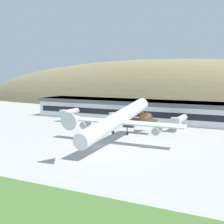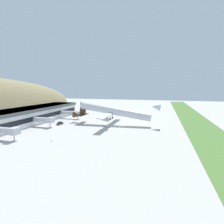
# 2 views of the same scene
# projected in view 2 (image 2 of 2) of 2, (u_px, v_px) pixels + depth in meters

# --- Properties ---
(ground_plane) EXTENTS (412.38, 412.38, 0.00)m
(ground_plane) POSITION_uv_depth(u_px,v_px,m) (120.00, 126.00, 98.58)
(ground_plane) COLOR #B7B5AF
(grass_strip_foreground) EXTENTS (371.14, 18.74, 0.08)m
(grass_strip_foreground) POSITION_uv_depth(u_px,v_px,m) (205.00, 131.00, 86.74)
(grass_strip_foreground) COLOR #4C7533
(grass_strip_foreground) RESTS_ON ground_plane
(terminal_building) EXTENTS (97.91, 19.87, 9.34)m
(terminal_building) POSITION_uv_depth(u_px,v_px,m) (21.00, 116.00, 100.70)
(terminal_building) COLOR silver
(terminal_building) RESTS_ON ground_plane
(jetway_0) EXTENTS (3.38, 12.65, 5.43)m
(jetway_0) POSITION_uv_depth(u_px,v_px,m) (7.00, 131.00, 72.49)
(jetway_0) COLOR silver
(jetway_0) RESTS_ON ground_plane
(jetway_1) EXTENTS (3.38, 12.06, 5.43)m
(jetway_1) POSITION_uv_depth(u_px,v_px,m) (45.00, 120.00, 96.34)
(jetway_1) COLOR silver
(jetway_1) RESTS_ON ground_plane
(jetway_2) EXTENTS (3.38, 14.96, 5.43)m
(jetway_2) POSITION_uv_depth(u_px,v_px,m) (72.00, 113.00, 121.95)
(jetway_2) COLOR silver
(jetway_2) RESTS_ON ground_plane
(cargo_airplane) EXTENTS (41.05, 53.02, 11.57)m
(cargo_airplane) POSITION_uv_depth(u_px,v_px,m) (113.00, 112.00, 102.49)
(cargo_airplane) COLOR silver
(service_car_0) EXTENTS (4.62, 1.99, 1.67)m
(service_car_0) POSITION_uv_depth(u_px,v_px,m) (60.00, 123.00, 102.41)
(service_car_0) COLOR #333338
(service_car_0) RESTS_ON ground_plane
(service_car_1) EXTENTS (3.67, 1.77, 1.53)m
(service_car_1) POSITION_uv_depth(u_px,v_px,m) (98.00, 111.00, 157.48)
(service_car_1) COLOR #264C99
(service_car_1) RESTS_ON ground_plane
(fuel_truck) EXTENTS (8.35, 2.50, 3.05)m
(fuel_truck) POSITION_uv_depth(u_px,v_px,m) (103.00, 109.00, 167.43)
(fuel_truck) COLOR #264C99
(fuel_truck) RESTS_ON ground_plane
(traffic_cone_0) EXTENTS (0.52, 0.52, 0.58)m
(traffic_cone_0) POSITION_uv_depth(u_px,v_px,m) (52.00, 141.00, 70.89)
(traffic_cone_0) COLOR orange
(traffic_cone_0) RESTS_ON ground_plane
(traffic_cone_1) EXTENTS (0.52, 0.52, 0.58)m
(traffic_cone_1) POSITION_uv_depth(u_px,v_px,m) (108.00, 115.00, 137.94)
(traffic_cone_1) COLOR orange
(traffic_cone_1) RESTS_ON ground_plane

